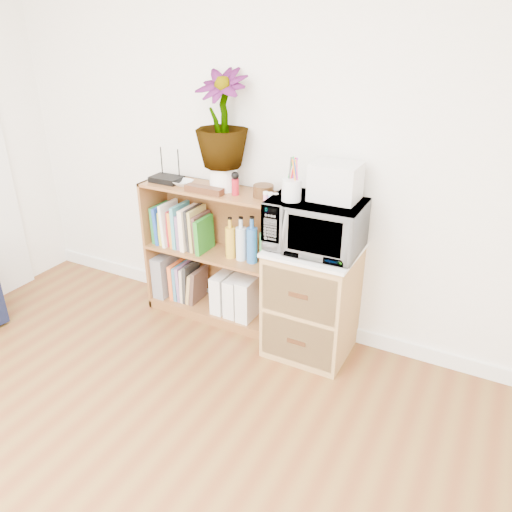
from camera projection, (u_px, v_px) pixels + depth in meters
The scene contains 21 objects.
skirting_board at pixel (269, 311), 3.56m from camera, with size 4.00×0.02×0.10m, color white.
bookshelf at pixel (215, 255), 3.42m from camera, with size 1.00×0.30×0.95m, color brown.
wicker_unit at pixel (312, 302), 3.09m from camera, with size 0.50×0.45×0.70m, color #9E7542.
microwave at pixel (315, 225), 2.86m from camera, with size 0.54×0.36×0.30m, color silver.
pen_cup at pixel (291, 190), 2.78m from camera, with size 0.11×0.11×0.12m, color silver.
small_appliance at pixel (336, 181), 2.77m from camera, with size 0.26×0.22×0.21m, color silver.
router at pixel (167, 179), 3.33m from camera, with size 0.21×0.14×0.04m, color black.
white_bowl at pixel (183, 183), 3.27m from camera, with size 0.13×0.13×0.03m, color silver.
plant_pot at pixel (223, 178), 3.16m from camera, with size 0.18×0.18×0.15m, color white.
potted_plant at pixel (222, 119), 3.00m from camera, with size 0.33×0.33×0.58m, color #2C6F31.
trinket_box at pixel (204, 190), 3.12m from camera, with size 0.26×0.06×0.04m, color #3D1F10.
kokeshi_doll at pixel (235, 187), 3.07m from camera, with size 0.04×0.04×0.10m, color #A61422.
wooden_bowl at pixel (263, 191), 3.05m from camera, with size 0.13×0.13×0.07m, color #3D2410.
paint_jars at pixel (271, 199), 2.93m from camera, with size 0.12×0.04×0.06m, color #DD7A82.
file_box at pixel (167, 274), 3.70m from camera, with size 0.09×0.25×0.31m, color gray.
magazine_holder_left at pixel (223, 291), 3.50m from camera, with size 0.09×0.22×0.28m, color white.
magazine_holder_mid at pixel (236, 295), 3.45m from camera, with size 0.09×0.22×0.28m, color white.
magazine_holder_right at pixel (249, 298), 3.41m from camera, with size 0.09×0.24×0.29m, color white.
cookbooks at pixel (183, 227), 3.45m from camera, with size 0.42×0.20×0.30m.
liquor_bottles at pixel (259, 241), 3.20m from camera, with size 0.47×0.07×0.32m.
lower_books at pixel (188, 282), 3.64m from camera, with size 0.23×0.19×0.30m.
Camera 1 is at (1.34, -0.50, 1.95)m, focal length 35.00 mm.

